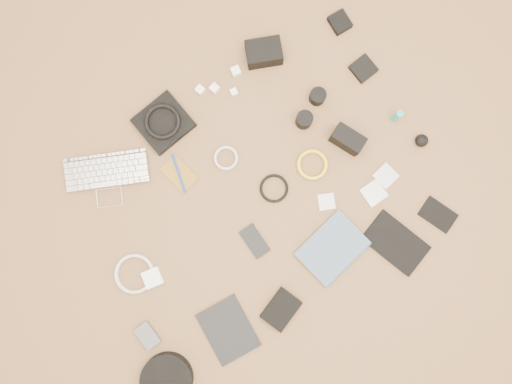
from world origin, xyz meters
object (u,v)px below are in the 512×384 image
phone (255,241)px  headphone_case (167,379)px  dslr_camera (264,53)px  tablet (228,330)px  laptop (108,183)px  paperback (349,266)px

phone → headphone_case: headphone_case is taller
dslr_camera → tablet: size_ratio=0.63×
laptop → phone: laptop is taller
laptop → headphone_case: bearing=-80.0°
laptop → dslr_camera: size_ratio=2.35×
dslr_camera → headphone_case: bearing=-115.9°
laptop → headphone_case: size_ratio=1.66×
laptop → dslr_camera: dslr_camera is taller
headphone_case → paperback: (0.81, -0.02, -0.01)m
dslr_camera → tablet: 1.08m
dslr_camera → paperback: bearing=-78.0°
dslr_camera → laptop: bearing=-149.6°
dslr_camera → paperback: dslr_camera is taller
laptop → headphone_case: headphone_case is taller
tablet → dslr_camera: bearing=53.9°
dslr_camera → paperback: 0.89m
laptop → paperback: 0.98m
phone → paperback: 0.37m
headphone_case → paperback: headphone_case is taller
dslr_camera → phone: dslr_camera is taller
paperback → tablet: bearing=73.6°
laptop → headphone_case: (-0.20, -0.75, 0.01)m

